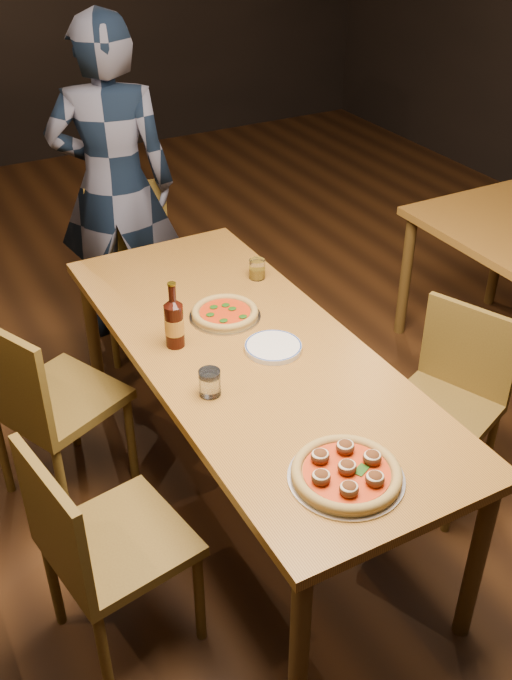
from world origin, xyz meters
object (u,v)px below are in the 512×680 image
table_main (250,365)px  chair_end (138,271)px  water_glass (210,383)px  chair_main_e (441,410)px  diner (114,187)px  beer_bottle (174,324)px  chair_main_sw (59,398)px  plate_stack (273,347)px  chair_main_nw (119,540)px  amber_glass (257,269)px  pizza_meatball (347,473)px  pizza_margherita (225,313)px

table_main → chair_end: bearing=88.4°
water_glass → chair_end: bearing=79.2°
chair_main_e → diner: bearing=178.2°
beer_bottle → water_glass: size_ratio=2.74×
chair_main_sw → plate_stack: 0.91m
chair_main_nw → amber_glass: bearing=-58.3°
pizza_meatball → amber_glass: bearing=73.4°
pizza_meatball → plate_stack: pizza_meatball is taller
chair_main_nw → chair_main_sw: bearing=-12.4°
table_main → diner: bearing=89.5°
chair_end → pizza_meatball: bearing=-82.5°
chair_main_sw → chair_main_e: 1.53m
diner → amber_glass: bearing=128.1°
pizza_meatball → amber_glass: size_ratio=4.02×
chair_main_e → water_glass: size_ratio=9.04×
table_main → plate_stack: (0.08, -0.04, 0.08)m
pizza_margherita → water_glass: size_ratio=3.02×
pizza_meatball → plate_stack: bearing=78.0°
chair_end → pizza_meatball: (-0.11, -2.06, 0.32)m
table_main → chair_main_nw: 0.81m
plate_stack → chair_main_sw: bearing=146.8°
table_main → amber_glass: size_ratio=22.94×
plate_stack → water_glass: water_glass is taller
table_main → water_glass: size_ratio=21.17×
table_main → pizza_meatball: (-0.07, -0.74, 0.10)m
chair_main_nw → chair_main_e: chair_main_nw is taller
chair_end → water_glass: (-0.29, -1.49, 0.34)m
table_main → amber_glass: 0.57m
chair_end → pizza_meatball: 2.09m
diner → pizza_margherita: bearing=113.4°
pizza_margherita → beer_bottle: bearing=-160.0°
table_main → water_glass: (-0.25, -0.18, 0.12)m
beer_bottle → chair_main_nw: bearing=-130.2°
chair_main_e → plate_stack: 0.76m
pizza_meatball → chair_main_e: bearing=28.5°
chair_end → chair_main_nw: bearing=-102.5°
chair_main_e → chair_end: bearing=179.6°
chair_main_e → beer_bottle: (-0.92, 0.49, 0.42)m
chair_end → pizza_margherita: chair_end is taller
chair_end → pizza_meatball: size_ratio=2.58×
table_main → diner: 1.51m
table_main → diner: diner is taller
water_glass → amber_glass: bearing=50.4°
plate_stack → amber_glass: size_ratio=2.45×
plate_stack → amber_glass: bearing=67.5°
diner → chair_end: bearing=120.4°
chair_main_sw → chair_main_e: chair_main_sw is taller
chair_end → plate_stack: chair_end is taller
chair_main_e → table_main: bearing=-137.5°
chair_end → plate_stack: size_ratio=4.24×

